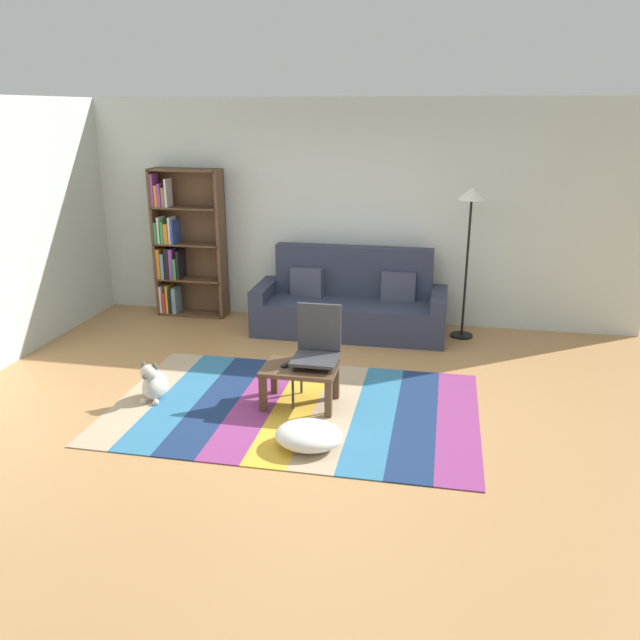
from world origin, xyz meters
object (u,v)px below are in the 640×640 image
object	(u,v)px
dog	(154,384)
folding_chair	(317,345)
pouf	(309,435)
coffee_table	(300,374)
couch	(350,305)
bookshelf	(181,247)
tv_remote	(288,365)
standing_lamp	(471,213)

from	to	relation	value
dog	folding_chair	size ratio (longest dim) A/B	0.44
pouf	coffee_table	bearing A→B (deg)	107.75
couch	bookshelf	distance (m)	2.32
coffee_table	bookshelf	bearing A→B (deg)	131.46
pouf	bookshelf	bearing A→B (deg)	126.88
dog	pouf	bearing A→B (deg)	-20.08
coffee_table	couch	bearing A→B (deg)	86.17
couch	dog	xyz separation A→B (m)	(-1.49, -2.24, -0.18)
couch	folding_chair	xyz separation A→B (m)	(-0.01, -1.94, 0.20)
bookshelf	tv_remote	world-z (taller)	bookshelf
couch	pouf	world-z (taller)	couch
bookshelf	standing_lamp	xyz separation A→B (m)	(3.56, -0.21, 0.56)
dog	standing_lamp	size ratio (longest dim) A/B	0.23
standing_lamp	tv_remote	bearing A→B (deg)	-126.08
couch	dog	bearing A→B (deg)	-123.63
couch	pouf	xyz separation A→B (m)	(0.10, -2.82, -0.23)
couch	folding_chair	size ratio (longest dim) A/B	2.51
bookshelf	folding_chair	world-z (taller)	bookshelf
dog	bookshelf	bearing A→B (deg)	106.44
couch	folding_chair	distance (m)	1.95
bookshelf	couch	bearing A→B (deg)	-7.34
pouf	folding_chair	bearing A→B (deg)	96.96
coffee_table	pouf	xyz separation A→B (m)	(0.23, -0.73, -0.20)
standing_lamp	folding_chair	size ratio (longest dim) A/B	1.94
pouf	tv_remote	world-z (taller)	tv_remote
couch	folding_chair	bearing A→B (deg)	-90.35
bookshelf	coffee_table	distance (m)	3.22
folding_chair	coffee_table	bearing A→B (deg)	-108.06
folding_chair	couch	bearing A→B (deg)	112.75
couch	standing_lamp	world-z (taller)	standing_lamp
standing_lamp	folding_chair	distance (m)	2.59
pouf	tv_remote	distance (m)	0.86
standing_lamp	couch	bearing A→B (deg)	-176.48
tv_remote	folding_chair	world-z (taller)	folding_chair
couch	dog	distance (m)	2.69
folding_chair	standing_lamp	bearing A→B (deg)	79.55
bookshelf	dog	distance (m)	2.73
dog	standing_lamp	world-z (taller)	standing_lamp
coffee_table	pouf	bearing A→B (deg)	-72.25
dog	folding_chair	bearing A→B (deg)	11.51
dog	standing_lamp	bearing A→B (deg)	39.48
coffee_table	folding_chair	world-z (taller)	folding_chair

